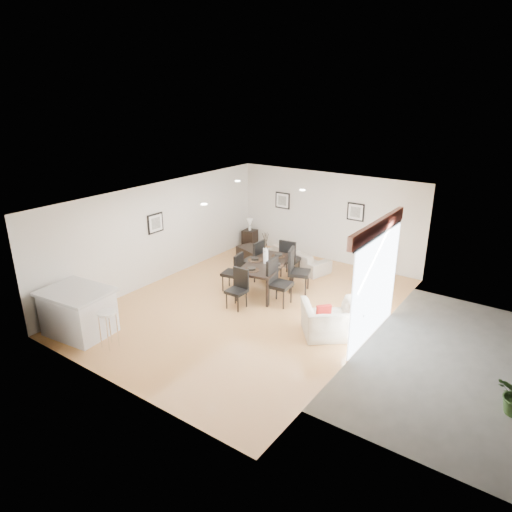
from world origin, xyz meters
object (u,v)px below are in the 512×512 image
Objects in this scene: armchair at (330,320)px; dining_chair_wfar at (256,258)px; dining_chair_efar at (296,268)px; dining_chair_head at (238,286)px; kitchen_island at (78,312)px; side_table at (250,238)px; coffee_table at (252,254)px; bar_stool at (107,317)px; sofa at (299,258)px; dining_chair_foot at (289,256)px; dining_chair_wnear at (235,270)px; dining_table at (266,266)px; dining_chair_enear at (277,279)px.

dining_chair_wfar reaches higher than armchair.
dining_chair_wfar is 0.97× the size of dining_chair_efar.
kitchen_island is (-2.04, -3.00, -0.03)m from dining_chair_head.
coffee_table is at bearing -51.22° from side_table.
dining_chair_efar reaches higher than side_table.
dining_chair_head is (0.65, -1.63, -0.09)m from dining_chair_wfar.
armchair is 1.43× the size of bar_stool.
sofa is 0.90m from dining_chair_foot.
armchair is at bearing -0.11° from dining_chair_head.
dining_chair_head is at bearing -41.77° from coffee_table.
dining_chair_wnear is 0.97m from dining_chair_head.
coffee_table is at bearing 95.87° from bar_stool.
bar_stool is at bearing -65.95° from coffee_table.
side_table is 7.02m from bar_stool.
sofa is 1.27× the size of kitchen_island.
dining_chair_enear reaches higher than dining_table.
dining_chair_enear is at bearing 46.37° from dining_chair_head.
side_table is at bearing 87.16° from kitchen_island.
dining_chair_enear reaches higher than dining_chair_head.
armchair is 1.94m from dining_chair_enear.
dining_table reaches higher than sofa.
dining_chair_enear is 1.18× the size of dining_chair_head.
sofa is 1.80× the size of dining_chair_foot.
armchair reaches higher than side_table.
dining_chair_head is at bearing 108.69° from sofa.
dining_chair_foot is 0.70× the size of kitchen_island.
kitchen_island reaches higher than dining_chair_head.
dining_chair_wnear is 0.66× the size of kitchen_island.
dining_chair_efar is (0.65, 0.43, -0.05)m from dining_table.
dining_chair_efar is at bearing 53.27° from kitchen_island.
kitchen_island is at bearing -17.17° from dining_chair_wfar.
sofa is 3.15m from dining_chair_head.
coffee_table is at bearing 42.01° from dining_chair_enear.
dining_table is at bearing 48.94° from dining_chair_enear.
dining_chair_foot reaches higher than armchair.
dining_chair_head is 2.31m from dining_chair_foot.
dining_table is at bearing 89.73° from dining_chair_head.
sofa is 1.92× the size of dining_chair_wnear.
dining_chair_foot is (0.16, -0.83, 0.32)m from sofa.
sofa is at bearing 66.50° from kitchen_island.
dining_chair_efar is 4.90m from bar_stool.
dining_chair_efar reaches higher than dining_chair_head.
bar_stool is (-3.49, -3.01, 0.32)m from armchair.
dining_table is 0.81m from dining_chair_wnear.
sofa is 1.70× the size of dining_chair_efar.
dining_chair_foot reaches higher than coffee_table.
dining_chair_wnear is 2.37m from coffee_table.
dining_chair_enear is 1.22× the size of coffee_table.
dining_chair_enear is 2.06× the size of side_table.
kitchen_island reaches higher than side_table.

